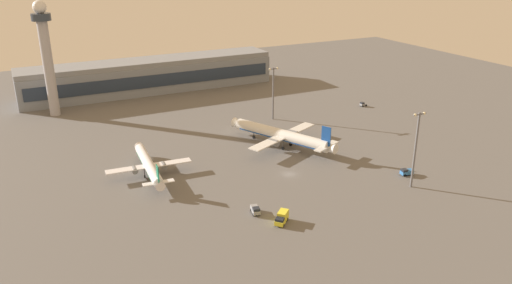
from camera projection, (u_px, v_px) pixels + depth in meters
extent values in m
plane|color=#605E5B|center=(289.00, 174.00, 164.77)|extent=(416.00, 416.00, 0.00)
cube|color=gray|center=(151.00, 77.00, 260.56)|extent=(128.66, 22.00, 14.00)
cube|color=#263347|center=(157.00, 81.00, 250.99)|extent=(123.51, 0.40, 6.16)
cube|color=gray|center=(149.00, 62.00, 257.63)|extent=(128.66, 19.80, 2.40)
cylinder|color=#A8A8B2|center=(49.00, 69.00, 216.64)|extent=(4.40, 4.40, 41.36)
cylinder|color=#2D3847|center=(41.00, 17.00, 208.69)|extent=(8.00, 8.00, 3.00)
sphere|color=silver|center=(39.00, 7.00, 207.25)|extent=(5.60, 5.60, 5.60)
cylinder|color=white|center=(149.00, 164.00, 163.37)|extent=(5.63, 31.22, 3.28)
cone|color=white|center=(139.00, 147.00, 177.65)|extent=(3.26, 2.30, 3.11)
cone|color=white|center=(160.00, 185.00, 148.93)|extent=(3.13, 2.63, 2.95)
cube|color=white|center=(149.00, 166.00, 162.68)|extent=(27.79, 5.54, 0.30)
cube|color=white|center=(158.00, 183.00, 150.28)|extent=(9.62, 2.79, 0.30)
cube|color=#146B4C|center=(158.00, 174.00, 149.56)|extent=(0.47, 2.77, 5.61)
cylinder|color=slate|center=(135.00, 170.00, 161.20)|extent=(2.13, 3.24, 1.90)
cylinder|color=slate|center=(164.00, 165.00, 164.60)|extent=(2.13, 3.24, 1.90)
cube|color=#146B4C|center=(149.00, 167.00, 163.69)|extent=(5.12, 28.72, 0.31)
cylinder|color=#333338|center=(143.00, 158.00, 172.49)|extent=(0.24, 0.24, 3.06)
cylinder|color=black|center=(144.00, 162.00, 173.03)|extent=(0.42, 0.97, 0.95)
cylinder|color=#333338|center=(144.00, 172.00, 161.37)|extent=(0.24, 0.24, 3.06)
cylinder|color=black|center=(145.00, 177.00, 161.92)|extent=(0.42, 0.97, 0.95)
cylinder|color=#333338|center=(156.00, 170.00, 162.73)|extent=(0.24, 0.24, 3.06)
cylinder|color=black|center=(156.00, 175.00, 163.28)|extent=(0.42, 0.97, 0.95)
cylinder|color=silver|center=(281.00, 135.00, 186.67)|extent=(20.65, 38.57, 4.27)
cone|color=silver|center=(237.00, 123.00, 199.23)|extent=(4.81, 4.14, 4.06)
cone|color=silver|center=(332.00, 148.00, 173.98)|extent=(4.80, 4.46, 3.84)
cube|color=silver|center=(283.00, 136.00, 186.10)|extent=(34.58, 18.99, 0.39)
cube|color=silver|center=(326.00, 146.00, 175.14)|extent=(12.36, 7.58, 0.39)
cube|color=#19479E|center=(326.00, 137.00, 174.11)|extent=(1.80, 3.41, 7.30)
cylinder|color=slate|center=(273.00, 143.00, 181.87)|extent=(3.93, 4.71, 2.47)
cylinder|color=slate|center=(293.00, 133.00, 190.89)|extent=(3.93, 4.71, 2.47)
cube|color=#19479E|center=(281.00, 138.00, 187.09)|extent=(18.92, 35.45, 0.40)
cylinder|color=#333338|center=(254.00, 132.00, 194.92)|extent=(0.31, 0.31, 3.99)
cylinder|color=black|center=(254.00, 137.00, 195.64)|extent=(0.92, 1.31, 1.24)
cylinder|color=#333338|center=(283.00, 143.00, 183.95)|extent=(0.31, 0.31, 3.99)
cylinder|color=black|center=(283.00, 148.00, 184.66)|extent=(0.92, 1.31, 1.24)
cylinder|color=#333338|center=(291.00, 139.00, 187.55)|extent=(0.31, 0.31, 3.99)
cylinder|color=black|center=(291.00, 144.00, 188.27)|extent=(0.92, 1.31, 1.24)
cube|color=gray|center=(256.00, 212.00, 139.00)|extent=(2.39, 2.47, 1.10)
cube|color=#1E232D|center=(256.00, 209.00, 138.68)|extent=(2.18, 2.19, 0.70)
cube|color=gray|center=(254.00, 208.00, 140.65)|extent=(2.38, 2.75, 1.40)
cylinder|color=black|center=(259.00, 214.00, 139.14)|extent=(0.48, 0.94, 0.90)
cylinder|color=black|center=(254.00, 214.00, 138.73)|extent=(0.48, 0.94, 0.90)
cylinder|color=black|center=(257.00, 209.00, 141.56)|extent=(0.48, 0.94, 0.90)
cylinder|color=black|center=(251.00, 210.00, 141.16)|extent=(0.48, 0.94, 0.90)
cube|color=gray|center=(362.00, 105.00, 235.85)|extent=(1.61, 1.81, 0.90)
cube|color=#1E232D|center=(362.00, 103.00, 235.57)|extent=(1.42, 1.66, 0.70)
cylinder|color=black|center=(363.00, 106.00, 235.30)|extent=(0.90, 0.30, 0.90)
cylinder|color=black|center=(361.00, 105.00, 236.54)|extent=(0.90, 0.30, 0.90)
cylinder|color=black|center=(366.00, 105.00, 236.17)|extent=(0.90, 0.30, 0.90)
cylinder|color=black|center=(364.00, 105.00, 237.42)|extent=(0.90, 0.30, 0.90)
cube|color=yellow|center=(280.00, 222.00, 133.67)|extent=(3.65, 3.63, 1.20)
cube|color=#1E232D|center=(280.00, 219.00, 133.33)|extent=(3.28, 3.26, 0.70)
cube|color=yellow|center=(283.00, 215.00, 135.58)|extent=(4.21, 4.13, 2.60)
cylinder|color=black|center=(283.00, 225.00, 133.20)|extent=(0.87, 0.83, 0.90)
cylinder|color=black|center=(276.00, 224.00, 133.89)|extent=(0.87, 0.83, 0.90)
cylinder|color=black|center=(287.00, 219.00, 136.28)|extent=(0.87, 0.83, 0.90)
cylinder|color=black|center=(280.00, 218.00, 136.97)|extent=(0.87, 0.83, 0.90)
cube|color=#3372BF|center=(404.00, 173.00, 163.45)|extent=(2.37, 2.29, 1.10)
cube|color=#1E232D|center=(404.00, 170.00, 163.13)|extent=(2.10, 2.09, 0.70)
cube|color=#3372BF|center=(409.00, 172.00, 163.95)|extent=(2.66, 2.26, 1.40)
cylinder|color=black|center=(405.00, 175.00, 162.81)|extent=(0.93, 0.43, 0.90)
cylinder|color=black|center=(402.00, 173.00, 164.31)|extent=(0.93, 0.43, 0.90)
cylinder|color=black|center=(412.00, 174.00, 163.60)|extent=(0.93, 0.43, 0.90)
cylinder|color=black|center=(409.00, 172.00, 165.10)|extent=(0.93, 0.43, 0.90)
cylinder|color=slate|center=(415.00, 151.00, 151.68)|extent=(0.70, 0.70, 24.32)
cube|color=slate|center=(420.00, 114.00, 147.54)|extent=(4.80, 0.40, 0.40)
sphere|color=#F9EAB2|center=(415.00, 115.00, 146.78)|extent=(0.90, 0.90, 0.90)
sphere|color=#F9EAB2|center=(424.00, 113.00, 148.30)|extent=(0.90, 0.90, 0.90)
cylinder|color=slate|center=(273.00, 94.00, 214.37)|extent=(0.70, 0.70, 22.89)
cube|color=slate|center=(273.00, 69.00, 210.49)|extent=(4.80, 0.40, 0.40)
sphere|color=#F9EAB2|center=(270.00, 69.00, 209.73)|extent=(0.90, 0.90, 0.90)
sphere|color=#F9EAB2|center=(277.00, 68.00, 211.25)|extent=(0.90, 0.90, 0.90)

